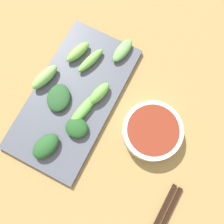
% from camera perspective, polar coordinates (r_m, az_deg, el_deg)
% --- Properties ---
extents(tabletop, '(2.10, 2.10, 0.02)m').
position_cam_1_polar(tabletop, '(0.62, -1.27, 0.17)').
color(tabletop, olive).
rests_on(tabletop, ground).
extents(sauce_bowl, '(0.14, 0.14, 0.04)m').
position_cam_1_polar(sauce_bowl, '(0.58, 9.06, -4.15)').
color(sauce_bowl, silver).
rests_on(sauce_bowl, tabletop).
extents(serving_plate, '(0.19, 0.37, 0.01)m').
position_cam_1_polar(serving_plate, '(0.62, -8.57, 3.20)').
color(serving_plate, '#444956').
rests_on(serving_plate, tabletop).
extents(broccoli_leafy_0, '(0.06, 0.08, 0.03)m').
position_cam_1_polar(broccoli_leafy_0, '(0.59, -14.67, -7.45)').
color(broccoli_leafy_0, '#204F22').
rests_on(broccoli_leafy_0, serving_plate).
extents(broccoli_leafy_1, '(0.07, 0.08, 0.02)m').
position_cam_1_polar(broccoli_leafy_1, '(0.60, -11.92, 3.13)').
color(broccoli_leafy_1, '#214C25').
rests_on(broccoli_leafy_1, serving_plate).
extents(broccoli_stalk_2, '(0.04, 0.10, 0.02)m').
position_cam_1_polar(broccoli_stalk_2, '(0.59, -6.47, 0.51)').
color(broccoli_stalk_2, '#5DBC44').
rests_on(broccoli_stalk_2, serving_plate).
extents(broccoli_stalk_3, '(0.05, 0.08, 0.03)m').
position_cam_1_polar(broccoli_stalk_3, '(0.62, -15.08, 7.35)').
color(broccoli_stalk_3, '#78B659').
rests_on(broccoli_stalk_3, serving_plate).
extents(broccoli_leafy_4, '(0.05, 0.05, 0.02)m').
position_cam_1_polar(broccoli_leafy_4, '(0.58, -7.93, -3.58)').
color(broccoli_leafy_4, '#1D4B1F').
rests_on(broccoli_leafy_4, serving_plate).
extents(broccoli_stalk_5, '(0.04, 0.08, 0.02)m').
position_cam_1_polar(broccoli_stalk_5, '(0.63, -4.85, 11.50)').
color(broccoli_stalk_5, '#69B049').
rests_on(broccoli_stalk_5, serving_plate).
extents(broccoli_stalk_6, '(0.04, 0.07, 0.02)m').
position_cam_1_polar(broccoli_stalk_6, '(0.64, 2.36, 13.68)').
color(broccoli_stalk_6, '#65A756').
rests_on(broccoli_stalk_6, serving_plate).
extents(broccoli_stalk_7, '(0.04, 0.07, 0.03)m').
position_cam_1_polar(broccoli_stalk_7, '(0.59, -2.92, 4.22)').
color(broccoli_stalk_7, '#63AD46').
rests_on(broccoli_stalk_7, serving_plate).
extents(broccoli_stalk_8, '(0.05, 0.07, 0.02)m').
position_cam_1_polar(broccoli_stalk_8, '(0.64, -7.72, 13.25)').
color(broccoli_stalk_8, '#70AC47').
rests_on(broccoli_stalk_8, serving_plate).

